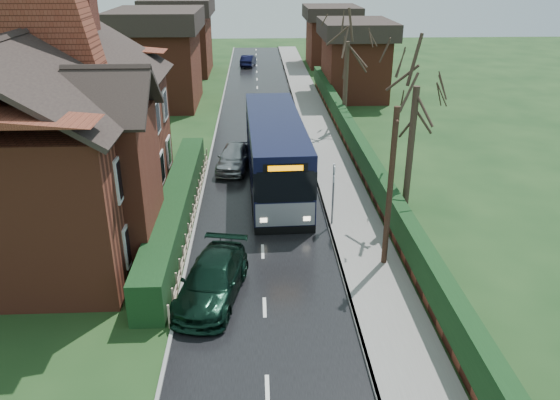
{
  "coord_description": "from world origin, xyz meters",
  "views": [
    {
      "loc": [
        -0.18,
        -17.94,
        11.15
      ],
      "look_at": [
        0.78,
        3.26,
        1.8
      ],
      "focal_mm": 35.0,
      "sensor_mm": 36.0,
      "label": 1
    }
  ],
  "objects_px": {
    "car_green": "(212,280)",
    "car_silver": "(234,157)",
    "bus_stop_sign": "(333,186)",
    "bus": "(275,153)",
    "telegraph_pole": "(390,190)",
    "brick_house": "(55,134)"
  },
  "relations": [
    {
      "from": "bus_stop_sign",
      "to": "bus",
      "type": "bearing_deg",
      "value": 118.47
    },
    {
      "from": "bus",
      "to": "car_green",
      "type": "bearing_deg",
      "value": -106.06
    },
    {
      "from": "brick_house",
      "to": "car_silver",
      "type": "xyz_separation_m",
      "value": [
        7.23,
        7.17,
        -3.66
      ]
    },
    {
      "from": "brick_house",
      "to": "car_silver",
      "type": "height_order",
      "value": "brick_house"
    },
    {
      "from": "bus_stop_sign",
      "to": "car_silver",
      "type": "bearing_deg",
      "value": 125.06
    },
    {
      "from": "bus",
      "to": "car_green",
      "type": "height_order",
      "value": "bus"
    },
    {
      "from": "car_silver",
      "to": "telegraph_pole",
      "type": "xyz_separation_m",
      "value": [
        6.3,
        -11.23,
        2.54
      ]
    },
    {
      "from": "bus",
      "to": "bus_stop_sign",
      "type": "height_order",
      "value": "bus"
    },
    {
      "from": "car_silver",
      "to": "telegraph_pole",
      "type": "height_order",
      "value": "telegraph_pole"
    },
    {
      "from": "car_green",
      "to": "bus_stop_sign",
      "type": "xyz_separation_m",
      "value": [
        5.05,
        5.55,
        1.27
      ]
    },
    {
      "from": "brick_house",
      "to": "car_green",
      "type": "height_order",
      "value": "brick_house"
    },
    {
      "from": "car_silver",
      "to": "car_green",
      "type": "height_order",
      "value": "car_silver"
    },
    {
      "from": "brick_house",
      "to": "bus_stop_sign",
      "type": "distance_m",
      "value": 12.18
    },
    {
      "from": "brick_house",
      "to": "bus",
      "type": "bearing_deg",
      "value": 26.1
    },
    {
      "from": "brick_house",
      "to": "car_green",
      "type": "distance_m",
      "value": 9.86
    },
    {
      "from": "car_silver",
      "to": "car_green",
      "type": "bearing_deg",
      "value": -84.29
    },
    {
      "from": "brick_house",
      "to": "car_silver",
      "type": "distance_m",
      "value": 10.83
    },
    {
      "from": "car_silver",
      "to": "bus_stop_sign",
      "type": "distance_m",
      "value": 9.07
    },
    {
      "from": "car_green",
      "to": "car_silver",
      "type": "bearing_deg",
      "value": 99.4
    },
    {
      "from": "bus",
      "to": "car_silver",
      "type": "relative_size",
      "value": 2.88
    },
    {
      "from": "bus",
      "to": "telegraph_pole",
      "type": "bearing_deg",
      "value": -67.51
    },
    {
      "from": "car_silver",
      "to": "car_green",
      "type": "xyz_separation_m",
      "value": [
        -0.35,
        -13.2,
        -0.01
      ]
    }
  ]
}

